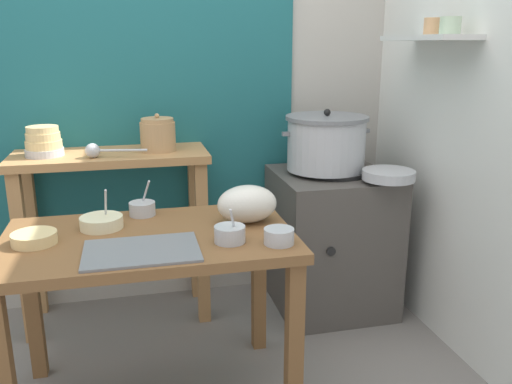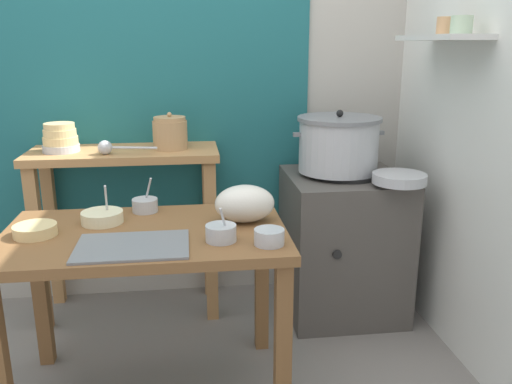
{
  "view_description": "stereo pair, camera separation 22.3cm",
  "coord_description": "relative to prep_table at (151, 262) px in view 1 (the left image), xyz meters",
  "views": [
    {
      "loc": [
        -0.09,
        -1.86,
        1.42
      ],
      "look_at": [
        0.41,
        0.23,
        0.82
      ],
      "focal_mm": 37.16,
      "sensor_mm": 36.0,
      "label": 1
    },
    {
      "loc": [
        0.13,
        -1.9,
        1.42
      ],
      "look_at": [
        0.41,
        0.23,
        0.82
      ],
      "focal_mm": 37.16,
      "sensor_mm": 36.0,
      "label": 2
    }
  ],
  "objects": [
    {
      "name": "prep_bowl_3",
      "position": [
        -0.18,
        0.12,
        0.14
      ],
      "size": [
        0.17,
        0.17,
        0.17
      ],
      "color": "beige",
      "rests_on": "prep_table"
    },
    {
      "name": "prep_bowl_1",
      "position": [
        -0.41,
        0.0,
        0.13
      ],
      "size": [
        0.16,
        0.16,
        0.04
      ],
      "color": "#E5C684",
      "rests_on": "prep_table"
    },
    {
      "name": "ladle",
      "position": [
        -0.21,
        0.64,
        0.33
      ],
      "size": [
        0.29,
        0.09,
        0.07
      ],
      "color": "#B7BABF",
      "rests_on": "back_shelf_table"
    },
    {
      "name": "bowl_stack_enamel",
      "position": [
        -0.46,
        0.74,
        0.36
      ],
      "size": [
        0.18,
        0.18,
        0.14
      ],
      "color": "#B7BABF",
      "rests_on": "back_shelf_table"
    },
    {
      "name": "serving_tray",
      "position": [
        -0.03,
        -0.17,
        0.12
      ],
      "size": [
        0.4,
        0.28,
        0.01
      ],
      "primitive_type": "cube",
      "color": "slate",
      "rests_on": "prep_table"
    },
    {
      "name": "wall_back",
      "position": [
        0.13,
        1.01,
        0.69
      ],
      "size": [
        4.4,
        0.12,
        2.6
      ],
      "color": "#B2ADA3",
      "rests_on": "ground"
    },
    {
      "name": "wide_pan",
      "position": [
        1.17,
        0.36,
        0.19
      ],
      "size": [
        0.26,
        0.26,
        0.05
      ],
      "primitive_type": "cylinder",
      "color": "#B7BABF",
      "rests_on": "stove_block"
    },
    {
      "name": "prep_table",
      "position": [
        0.0,
        0.0,
        0.0
      ],
      "size": [
        1.1,
        0.66,
        0.72
      ],
      "color": "brown",
      "rests_on": "ground"
    },
    {
      "name": "clay_pot",
      "position": [
        0.09,
        0.75,
        0.37
      ],
      "size": [
        0.18,
        0.18,
        0.19
      ],
      "color": "tan",
      "rests_on": "back_shelf_table"
    },
    {
      "name": "prep_bowl_4",
      "position": [
        -0.02,
        0.25,
        0.14
      ],
      "size": [
        0.11,
        0.11,
        0.16
      ],
      "color": "#B7BABF",
      "rests_on": "prep_table"
    },
    {
      "name": "prep_bowl_2",
      "position": [
        0.46,
        -0.2,
        0.14
      ],
      "size": [
        0.11,
        0.11,
        0.06
      ],
      "color": "#B7BABF",
      "rests_on": "prep_table"
    },
    {
      "name": "prep_bowl_0",
      "position": [
        0.29,
        -0.14,
        0.14
      ],
      "size": [
        0.11,
        0.11,
        0.14
      ],
      "color": "#B7BABF",
      "rests_on": "prep_table"
    },
    {
      "name": "wall_right",
      "position": [
        1.45,
        0.12,
        0.69
      ],
      "size": [
        0.3,
        3.2,
        2.6
      ],
      "color": "silver",
      "rests_on": "ground"
    },
    {
      "name": "plastic_bag",
      "position": [
        0.4,
        0.06,
        0.19
      ],
      "size": [
        0.24,
        0.17,
        0.15
      ],
      "primitive_type": "ellipsoid",
      "color": "silver",
      "rests_on": "prep_table"
    },
    {
      "name": "steamer_pot",
      "position": [
        0.95,
        0.64,
        0.31
      ],
      "size": [
        0.48,
        0.43,
        0.32
      ],
      "color": "#B7BABF",
      "rests_on": "stove_block"
    },
    {
      "name": "back_shelf_table",
      "position": [
        -0.15,
        0.75,
        0.07
      ],
      "size": [
        0.96,
        0.4,
        0.9
      ],
      "color": "#B27F4C",
      "rests_on": "ground"
    },
    {
      "name": "stove_block",
      "position": [
        0.99,
        0.62,
        -0.23
      ],
      "size": [
        0.6,
        0.61,
        0.78
      ],
      "color": "#4C4742",
      "rests_on": "ground"
    }
  ]
}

